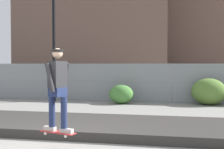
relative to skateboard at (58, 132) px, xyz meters
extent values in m
cube|color=#33302D|center=(-0.21, 2.17, -0.30)|extent=(14.79, 2.63, 0.24)
cube|color=#B22D2D|center=(0.00, 0.00, 0.00)|extent=(0.82, 0.42, 0.02)
cylinder|color=silver|center=(0.27, 0.01, -0.03)|extent=(0.06, 0.04, 0.05)
cylinder|color=silver|center=(0.22, -0.16, -0.03)|extent=(0.06, 0.04, 0.05)
cylinder|color=silver|center=(-0.22, 0.16, -0.03)|extent=(0.06, 0.04, 0.05)
cylinder|color=silver|center=(-0.27, -0.01, -0.03)|extent=(0.06, 0.04, 0.05)
cube|color=#99999E|center=(0.25, -0.07, -0.01)|extent=(0.09, 0.15, 0.01)
cube|color=#99999E|center=(-0.25, 0.07, -0.01)|extent=(0.09, 0.15, 0.01)
cube|color=#B2ADA8|center=(0.21, -0.06, 0.06)|extent=(0.30, 0.18, 0.09)
cube|color=#B2ADA8|center=(-0.21, 0.06, 0.06)|extent=(0.30, 0.18, 0.09)
cylinder|color=#1E284C|center=(0.15, -0.04, 0.42)|extent=(0.13, 0.13, 0.64)
cylinder|color=#1E284C|center=(-0.15, 0.04, 0.42)|extent=(0.13, 0.13, 0.64)
cube|color=#1E284C|center=(0.00, 0.00, 0.84)|extent=(0.33, 0.39, 0.18)
cube|color=#262628|center=(0.00, 0.00, 1.20)|extent=(0.32, 0.43, 0.54)
cylinder|color=#262628|center=(0.07, 0.23, 1.14)|extent=(0.25, 0.15, 0.58)
cylinder|color=#262628|center=(-0.07, -0.23, 1.14)|extent=(0.25, 0.15, 0.58)
sphere|color=tan|center=(0.00, 0.00, 1.62)|extent=(0.21, 0.21, 0.21)
cylinder|color=black|center=(0.00, 0.00, 1.68)|extent=(0.24, 0.24, 0.05)
cylinder|color=gray|center=(-2.75, 8.53, 0.51)|extent=(0.06, 0.06, 1.85)
cylinder|color=gray|center=(2.34, 8.53, 0.51)|extent=(0.06, 0.06, 1.85)
cylinder|color=gray|center=(-0.21, 8.53, 1.39)|extent=(25.48, 0.04, 0.04)
cylinder|color=gray|center=(-0.21, 8.53, 0.60)|extent=(25.48, 0.04, 0.04)
cylinder|color=gray|center=(-0.21, 8.53, -0.36)|extent=(25.48, 0.04, 0.04)
cube|color=gray|center=(-0.21, 8.53, 0.51)|extent=(25.48, 0.01, 1.85)
cylinder|color=black|center=(-3.39, 8.09, 3.13)|extent=(0.16, 0.16, 7.09)
cube|color=silver|center=(-2.58, 11.89, 0.25)|extent=(4.54, 2.18, 0.70)
cube|color=#23282D|center=(-2.78, 11.87, 0.92)|extent=(2.33, 1.79, 0.64)
cylinder|color=black|center=(-1.30, 12.86, -0.10)|extent=(0.66, 0.30, 0.64)
cylinder|color=black|center=(-1.15, 11.15, -0.10)|extent=(0.66, 0.30, 0.64)
cylinder|color=black|center=(-4.02, 12.62, -0.10)|extent=(0.66, 0.30, 0.64)
cylinder|color=black|center=(-3.87, 10.92, -0.10)|extent=(0.66, 0.30, 0.64)
cube|color=brown|center=(8.56, 46.60, 11.48)|extent=(19.66, 15.88, 23.80)
ellipsoid|color=#477F38|center=(0.04, 7.71, 0.02)|extent=(1.13, 0.92, 0.87)
ellipsoid|color=#567A33|center=(3.95, 8.10, 0.18)|extent=(1.54, 1.26, 1.19)
camera|label=1|loc=(2.26, -5.70, 1.40)|focal=47.48mm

